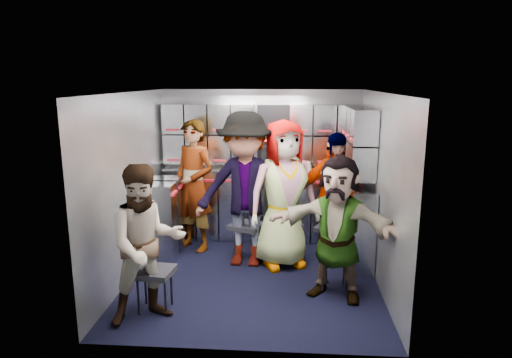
# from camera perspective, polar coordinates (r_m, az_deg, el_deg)

# --- Properties ---
(floor) EXTENTS (3.00, 3.00, 0.00)m
(floor) POSITION_cam_1_polar(r_m,az_deg,el_deg) (5.43, -0.34, -11.97)
(floor) COLOR black
(floor) RESTS_ON ground
(wall_back) EXTENTS (2.80, 0.04, 2.10)m
(wall_back) POSITION_cam_1_polar(r_m,az_deg,el_deg) (6.55, 0.65, 1.93)
(wall_back) COLOR gray
(wall_back) RESTS_ON ground
(wall_left) EXTENTS (0.04, 3.00, 2.10)m
(wall_left) POSITION_cam_1_polar(r_m,az_deg,el_deg) (5.38, -15.40, -0.86)
(wall_left) COLOR gray
(wall_left) RESTS_ON ground
(wall_right) EXTENTS (0.04, 3.00, 2.10)m
(wall_right) POSITION_cam_1_polar(r_m,az_deg,el_deg) (5.18, 15.29, -1.36)
(wall_right) COLOR gray
(wall_right) RESTS_ON ground
(ceiling) EXTENTS (2.80, 3.00, 0.02)m
(ceiling) POSITION_cam_1_polar(r_m,az_deg,el_deg) (4.95, -0.38, 10.75)
(ceiling) COLOR silver
(ceiling) RESTS_ON wall_back
(cart_bank_back) EXTENTS (2.68, 0.38, 0.99)m
(cart_bank_back) POSITION_cam_1_polar(r_m,az_deg,el_deg) (6.47, 0.52, -3.24)
(cart_bank_back) COLOR #9FA5AF
(cart_bank_back) RESTS_ON ground
(cart_bank_left) EXTENTS (0.38, 0.76, 0.99)m
(cart_bank_left) POSITION_cam_1_polar(r_m,az_deg,el_deg) (5.97, -11.43, -4.85)
(cart_bank_left) COLOR #9FA5AF
(cart_bank_left) RESTS_ON ground
(counter) EXTENTS (2.68, 0.42, 0.03)m
(counter) POSITION_cam_1_polar(r_m,az_deg,el_deg) (6.35, 0.53, 1.28)
(counter) COLOR #B5B8BD
(counter) RESTS_ON cart_bank_back
(locker_bank_back) EXTENTS (2.68, 0.28, 0.82)m
(locker_bank_back) POSITION_cam_1_polar(r_m,az_deg,el_deg) (6.34, 0.58, 5.60)
(locker_bank_back) COLOR #9FA5AF
(locker_bank_back) RESTS_ON wall_back
(locker_bank_right) EXTENTS (0.28, 1.00, 0.82)m
(locker_bank_right) POSITION_cam_1_polar(r_m,az_deg,el_deg) (5.75, 12.75, 4.58)
(locker_bank_right) COLOR #9FA5AF
(locker_bank_right) RESTS_ON wall_right
(right_cabinet) EXTENTS (0.28, 1.20, 1.00)m
(right_cabinet) POSITION_cam_1_polar(r_m,az_deg,el_deg) (5.87, 12.43, -5.17)
(right_cabinet) COLOR #9FA5AF
(right_cabinet) RESTS_ON ground
(coffee_niche) EXTENTS (0.46, 0.16, 0.84)m
(coffee_niche) POSITION_cam_1_polar(r_m,az_deg,el_deg) (6.39, 2.23, 5.47)
(coffee_niche) COLOR black
(coffee_niche) RESTS_ON wall_back
(red_latch_strip) EXTENTS (2.60, 0.02, 0.03)m
(red_latch_strip) POSITION_cam_1_polar(r_m,az_deg,el_deg) (6.19, 0.42, -0.31)
(red_latch_strip) COLOR maroon
(red_latch_strip) RESTS_ON cart_bank_back
(jump_seat_near_left) EXTENTS (0.40, 0.38, 0.43)m
(jump_seat_near_left) POSITION_cam_1_polar(r_m,az_deg,el_deg) (4.66, -12.60, -11.49)
(jump_seat_near_left) COLOR black
(jump_seat_near_left) RESTS_ON ground
(jump_seat_mid_left) EXTENTS (0.49, 0.48, 0.46)m
(jump_seat_mid_left) POSITION_cam_1_polar(r_m,az_deg,el_deg) (5.79, -1.16, -6.11)
(jump_seat_mid_left) COLOR black
(jump_seat_mid_left) RESTS_ON ground
(jump_seat_center) EXTENTS (0.51, 0.49, 0.50)m
(jump_seat_center) POSITION_cam_1_polar(r_m,az_deg,el_deg) (5.76, 3.42, -5.79)
(jump_seat_center) COLOR black
(jump_seat_center) RESTS_ON ground
(jump_seat_mid_right) EXTENTS (0.45, 0.44, 0.41)m
(jump_seat_mid_right) POSITION_cam_1_polar(r_m,az_deg,el_deg) (5.92, 9.29, -6.27)
(jump_seat_mid_right) COLOR black
(jump_seat_mid_right) RESTS_ON ground
(jump_seat_near_right) EXTENTS (0.35, 0.34, 0.40)m
(jump_seat_near_right) POSITION_cam_1_polar(r_m,az_deg,el_deg) (5.06, 9.74, -9.67)
(jump_seat_near_right) COLOR black
(jump_seat_near_right) RESTS_ON ground
(attendant_standing) EXTENTS (0.76, 0.68, 1.74)m
(attendant_standing) POSITION_cam_1_polar(r_m,az_deg,el_deg) (6.05, -7.78, -0.84)
(attendant_standing) COLOR black
(attendant_standing) RESTS_ON ground
(attendant_arc_a) EXTENTS (0.92, 0.86, 1.50)m
(attendant_arc_a) POSITION_cam_1_polar(r_m,az_deg,el_deg) (4.36, -13.51, -7.95)
(attendant_arc_a) COLOR black
(attendant_arc_a) RESTS_ON ground
(attendant_arc_b) EXTENTS (1.27, 0.80, 1.88)m
(attendant_arc_b) POSITION_cam_1_polar(r_m,az_deg,el_deg) (5.47, -1.36, -1.38)
(attendant_arc_b) COLOR black
(attendant_arc_b) RESTS_ON ground
(attendant_arc_c) EXTENTS (1.02, 0.85, 1.78)m
(attendant_arc_c) POSITION_cam_1_polar(r_m,az_deg,el_deg) (5.47, 3.46, -1.92)
(attendant_arc_c) COLOR black
(attendant_arc_c) RESTS_ON ground
(attendant_arc_d) EXTENTS (1.00, 0.52, 1.63)m
(attendant_arc_d) POSITION_cam_1_polar(r_m,az_deg,el_deg) (5.62, 9.61, -2.49)
(attendant_arc_d) COLOR black
(attendant_arc_d) RESTS_ON ground
(attendant_arc_e) EXTENTS (1.46, 0.93, 1.51)m
(attendant_arc_e) POSITION_cam_1_polar(r_m,az_deg,el_deg) (4.76, 10.12, -6.05)
(attendant_arc_e) COLOR black
(attendant_arc_e) RESTS_ON ground
(bottle_left) EXTENTS (0.06, 0.06, 0.24)m
(bottle_left) POSITION_cam_1_polar(r_m,az_deg,el_deg) (6.39, -7.25, 2.45)
(bottle_left) COLOR white
(bottle_left) RESTS_ON counter
(bottle_mid) EXTENTS (0.07, 0.07, 0.24)m
(bottle_mid) POSITION_cam_1_polar(r_m,az_deg,el_deg) (6.37, -6.15, 2.46)
(bottle_mid) COLOR white
(bottle_mid) RESTS_ON counter
(bottle_right) EXTENTS (0.06, 0.06, 0.23)m
(bottle_right) POSITION_cam_1_polar(r_m,az_deg,el_deg) (6.27, 2.78, 2.32)
(bottle_right) COLOR white
(bottle_right) RESTS_ON counter
(cup_left) EXTENTS (0.07, 0.07, 0.11)m
(cup_left) POSITION_cam_1_polar(r_m,az_deg,el_deg) (6.39, -7.33, 1.87)
(cup_left) COLOR beige
(cup_left) RESTS_ON counter
(cup_right) EXTENTS (0.09, 0.09, 0.11)m
(cup_right) POSITION_cam_1_polar(r_m,az_deg,el_deg) (6.28, 6.44, 1.70)
(cup_right) COLOR beige
(cup_right) RESTS_ON counter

